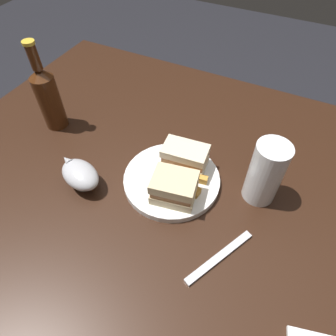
{
  "coord_description": "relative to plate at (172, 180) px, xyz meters",
  "views": [
    {
      "loc": [
        -0.23,
        0.45,
        1.35
      ],
      "look_at": [
        -0.02,
        0.01,
        0.78
      ],
      "focal_mm": 31.98,
      "sensor_mm": 36.0,
      "label": 1
    }
  ],
  "objects": [
    {
      "name": "plate",
      "position": [
        0.0,
        0.0,
        0.0
      ],
      "size": [
        0.24,
        0.24,
        0.02
      ],
      "primitive_type": "cylinder",
      "color": "white",
      "rests_on": "dining_table"
    },
    {
      "name": "sandwich_half_right",
      "position": [
        -0.01,
        -0.05,
        0.04
      ],
      "size": [
        0.12,
        0.08,
        0.06
      ],
      "color": "beige",
      "rests_on": "plate"
    },
    {
      "name": "ground_plane",
      "position": [
        0.03,
        -0.03,
        -0.76
      ],
      "size": [
        6.0,
        6.0,
        0.0
      ],
      "primitive_type": "plane",
      "color": "black"
    },
    {
      "name": "potato_wedge_middle",
      "position": [
        -0.06,
        0.02,
        0.02
      ],
      "size": [
        0.05,
        0.03,
        0.02
      ],
      "primitive_type": "cube",
      "rotation": [
        0.0,
        0.0,
        2.99
      ],
      "color": "#B77F33",
      "rests_on": "plate"
    },
    {
      "name": "dining_table",
      "position": [
        0.03,
        -0.03,
        -0.38
      ],
      "size": [
        1.25,
        0.97,
        0.75
      ],
      "primitive_type": "cube",
      "color": "black",
      "rests_on": "ground"
    },
    {
      "name": "potato_wedge_back",
      "position": [
        -0.06,
        -0.02,
        0.02
      ],
      "size": [
        0.05,
        0.02,
        0.02
      ],
      "primitive_type": "cube",
      "rotation": [
        0.0,
        0.0,
        3.27
      ],
      "color": "gold",
      "rests_on": "plate"
    },
    {
      "name": "pint_glass",
      "position": [
        -0.21,
        -0.06,
        0.06
      ],
      "size": [
        0.08,
        0.08,
        0.16
      ],
      "color": "white",
      "rests_on": "dining_table"
    },
    {
      "name": "potato_wedge_left_edge",
      "position": [
        -0.03,
        -0.01,
        0.02
      ],
      "size": [
        0.05,
        0.05,
        0.02
      ],
      "primitive_type": "cube",
      "rotation": [
        0.0,
        0.0,
        0.79
      ],
      "color": "#AD702D",
      "rests_on": "plate"
    },
    {
      "name": "sandwich_half_left",
      "position": [
        -0.03,
        0.05,
        0.04
      ],
      "size": [
        0.11,
        0.1,
        0.06
      ],
      "color": "beige",
      "rests_on": "plate"
    },
    {
      "name": "fork",
      "position": [
        -0.18,
        0.14,
        -0.01
      ],
      "size": [
        0.1,
        0.17,
        0.01
      ],
      "primitive_type": "cube",
      "rotation": [
        0.0,
        0.0,
        4.25
      ],
      "color": "silver",
      "rests_on": "dining_table"
    },
    {
      "name": "potato_wedge_front",
      "position": [
        -0.06,
        0.01,
        0.02
      ],
      "size": [
        0.05,
        0.05,
        0.02
      ],
      "primitive_type": "cube",
      "rotation": [
        0.0,
        0.0,
        2.28
      ],
      "color": "#AD702D",
      "rests_on": "plate"
    },
    {
      "name": "cider_bottle",
      "position": [
        0.41,
        -0.05,
        0.09
      ],
      "size": [
        0.06,
        0.06,
        0.26
      ],
      "color": "#47230F",
      "rests_on": "dining_table"
    },
    {
      "name": "gravy_boat",
      "position": [
        0.2,
        0.11,
        0.03
      ],
      "size": [
        0.13,
        0.11,
        0.06
      ],
      "color": "#B7B7BC",
      "rests_on": "dining_table"
    }
  ]
}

